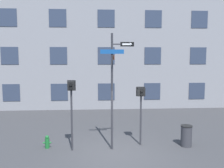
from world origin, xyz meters
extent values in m
plane|color=#38383A|center=(0.00, 0.00, 0.00)|extent=(60.00, 60.00, 0.00)
cube|color=gray|center=(0.00, 8.82, 6.62)|extent=(24.00, 0.60, 13.24)
cube|color=#2D384C|center=(-6.86, 8.50, 1.32)|extent=(1.23, 0.03, 1.24)
cube|color=#2D384C|center=(-3.43, 8.50, 1.32)|extent=(1.23, 0.03, 1.24)
cube|color=#2D384C|center=(0.00, 8.50, 1.32)|extent=(1.23, 0.03, 1.24)
cube|color=#2D384C|center=(3.43, 8.50, 1.32)|extent=(1.23, 0.03, 1.24)
cube|color=#2D384C|center=(6.86, 8.50, 1.32)|extent=(1.23, 0.03, 1.24)
cube|color=#2D384C|center=(-6.86, 8.50, 3.97)|extent=(1.23, 0.03, 1.24)
cube|color=#2D384C|center=(-3.43, 8.50, 3.97)|extent=(1.23, 0.03, 1.24)
cube|color=#2D384C|center=(0.00, 8.50, 3.97)|extent=(1.23, 0.03, 1.24)
cube|color=#2D384C|center=(3.43, 8.50, 3.97)|extent=(1.23, 0.03, 1.24)
cube|color=#2D384C|center=(6.86, 8.50, 3.97)|extent=(1.23, 0.03, 1.24)
cube|color=#2D384C|center=(-6.86, 8.50, 6.62)|extent=(1.23, 0.03, 1.24)
cube|color=#2D384C|center=(-3.43, 8.50, 6.62)|extent=(1.23, 0.03, 1.24)
cube|color=#2D384C|center=(0.00, 8.50, 6.62)|extent=(1.23, 0.03, 1.24)
cube|color=#2D384C|center=(3.43, 8.50, 6.62)|extent=(1.23, 0.03, 1.24)
cube|color=#2D384C|center=(6.86, 8.50, 6.62)|extent=(1.23, 0.03, 1.24)
cylinder|color=#2D2D33|center=(-0.11, 0.49, 2.43)|extent=(0.09, 0.09, 4.85)
cube|color=#2D2D33|center=(0.19, 0.49, 4.41)|extent=(0.62, 0.05, 0.05)
cube|color=#14478C|center=(-0.11, 0.43, 4.11)|extent=(0.96, 0.02, 0.18)
cube|color=brown|center=(-0.05, 0.49, 3.87)|extent=(0.02, 0.78, 0.19)
cube|color=black|center=(0.50, 0.48, 4.41)|extent=(0.56, 0.02, 0.18)
cube|color=white|center=(0.46, 0.46, 4.41)|extent=(0.32, 0.01, 0.07)
cone|color=white|center=(0.66, 0.46, 4.41)|extent=(0.10, 0.14, 0.14)
cylinder|color=#2D2D33|center=(-1.79, 0.47, 1.27)|extent=(0.08, 0.08, 2.54)
cube|color=black|center=(-1.79, 0.47, 2.73)|extent=(0.28, 0.26, 0.37)
cube|color=black|center=(-1.79, 0.61, 2.73)|extent=(0.34, 0.02, 0.43)
cylinder|color=black|center=(-1.79, 0.28, 2.81)|extent=(0.13, 0.12, 0.13)
cylinder|color=black|center=(-1.79, 0.28, 2.64)|extent=(0.13, 0.12, 0.13)
cylinder|color=silver|center=(-1.79, 0.33, 2.81)|extent=(0.10, 0.01, 0.10)
cylinder|color=#2D2D33|center=(1.18, 0.93, 1.10)|extent=(0.08, 0.08, 2.20)
cube|color=black|center=(1.18, 0.93, 2.38)|extent=(0.33, 0.26, 0.36)
cube|color=black|center=(1.18, 1.07, 2.38)|extent=(0.39, 0.02, 0.42)
cylinder|color=black|center=(1.18, 0.74, 2.46)|extent=(0.13, 0.12, 0.13)
cylinder|color=black|center=(1.18, 0.74, 2.30)|extent=(0.13, 0.12, 0.13)
cylinder|color=orange|center=(1.18, 0.79, 2.46)|extent=(0.10, 0.01, 0.10)
cylinder|color=#196028|center=(-2.88, 0.79, 0.21)|extent=(0.19, 0.19, 0.43)
sphere|color=#196028|center=(-2.88, 0.79, 0.48)|extent=(0.16, 0.16, 0.16)
cylinder|color=#196028|center=(-3.02, 0.79, 0.24)|extent=(0.08, 0.07, 0.07)
cylinder|color=#196028|center=(-2.75, 0.79, 0.24)|extent=(0.08, 0.07, 0.07)
cylinder|color=#333338|center=(3.15, 0.63, 0.44)|extent=(0.48, 0.48, 0.89)
cylinder|color=black|center=(3.15, 0.63, 0.91)|extent=(0.50, 0.50, 0.04)
camera|label=1|loc=(-0.80, -9.71, 3.92)|focal=40.00mm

